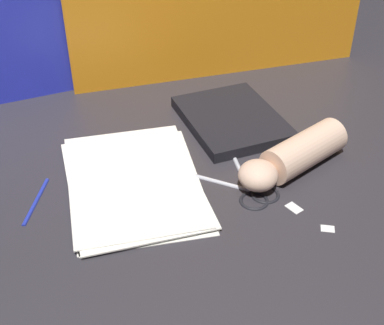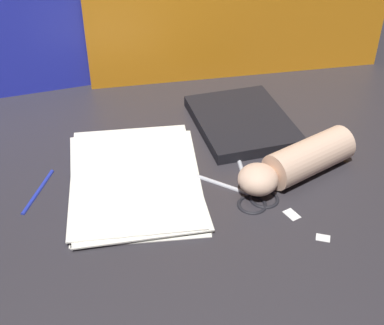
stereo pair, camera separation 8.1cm
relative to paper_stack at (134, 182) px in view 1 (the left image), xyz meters
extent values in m
plane|color=#2D2B30|center=(0.11, -0.02, -0.01)|extent=(6.00, 6.00, 0.00)
cube|color=#2833D1|center=(-0.11, 0.43, 0.18)|extent=(0.78, 0.16, 0.37)
cube|color=white|center=(0.01, 0.00, 0.00)|extent=(0.25, 0.35, 0.00)
cube|color=white|center=(0.00, 0.00, 0.00)|extent=(0.26, 0.35, 0.00)
cube|color=white|center=(0.00, 0.00, 0.00)|extent=(0.26, 0.36, 0.00)
cube|color=white|center=(0.00, 0.00, 0.00)|extent=(0.25, 0.35, 0.00)
cube|color=black|center=(0.25, 0.17, 0.01)|extent=(0.24, 0.29, 0.03)
sphere|color=silver|center=(0.21, -0.07, 0.00)|extent=(0.01, 0.01, 0.01)
cylinder|color=silver|center=(0.17, -0.03, 0.00)|extent=(0.10, 0.08, 0.01)
torus|color=black|center=(0.24, -0.09, 0.00)|extent=(0.08, 0.08, 0.01)
cylinder|color=silver|center=(0.22, -0.01, 0.00)|extent=(0.01, 0.12, 0.01)
torus|color=black|center=(0.21, -0.10, 0.00)|extent=(0.06, 0.06, 0.01)
cylinder|color=beige|center=(0.35, -0.01, 0.03)|extent=(0.20, 0.15, 0.07)
ellipsoid|color=beige|center=(0.23, -0.07, 0.03)|extent=(0.10, 0.10, 0.05)
cube|color=white|center=(0.28, -0.14, -0.01)|extent=(0.03, 0.04, 0.00)
cube|color=white|center=(0.32, -0.21, -0.01)|extent=(0.03, 0.03, 0.00)
cylinder|color=#2333B2|center=(-0.19, -0.01, 0.00)|extent=(0.05, 0.13, 0.01)
camera|label=1|loc=(-0.08, -0.83, 0.65)|focal=50.00mm
camera|label=2|loc=(0.00, -0.84, 0.65)|focal=50.00mm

